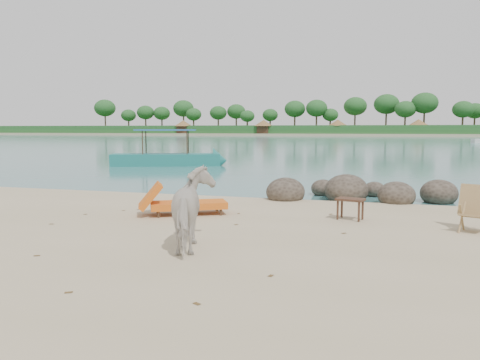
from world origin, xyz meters
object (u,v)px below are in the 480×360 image
object	(u,v)px
boulders	(364,193)
cow	(195,210)
deck_chair	(476,211)
boat_near	(166,135)
side_table	(350,210)
lounge_chair	(189,202)

from	to	relation	value
boulders	cow	world-z (taller)	cow
deck_chair	boat_near	size ratio (longest dim) A/B	0.13
side_table	boat_near	size ratio (longest dim) A/B	0.09
boat_near	deck_chair	bearing A→B (deg)	-66.79
side_table	boat_near	bearing A→B (deg)	142.73
lounge_chair	boat_near	bearing A→B (deg)	88.83
cow	lounge_chair	size ratio (longest dim) A/B	0.73
lounge_chair	boat_near	world-z (taller)	boat_near
boulders	side_table	bearing A→B (deg)	-93.60
boat_near	side_table	bearing A→B (deg)	-71.18
side_table	boulders	bearing A→B (deg)	100.78
boat_near	lounge_chair	bearing A→B (deg)	-82.47
cow	side_table	size ratio (longest dim) A/B	2.74
boulders	cow	bearing A→B (deg)	-111.28
lounge_chair	boat_near	xyz separation A→B (m)	(-7.39, 14.47, 1.36)
lounge_chair	deck_chair	size ratio (longest dim) A/B	2.42
lounge_chair	deck_chair	xyz separation A→B (m)	(6.20, -0.24, 0.13)
cow	deck_chair	size ratio (longest dim) A/B	1.78
boulders	boat_near	xyz separation A→B (m)	(-11.36, 10.69, 1.50)
boulders	lounge_chair	bearing A→B (deg)	-136.44
deck_chair	boat_near	world-z (taller)	boat_near
boulders	deck_chair	distance (m)	4.60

